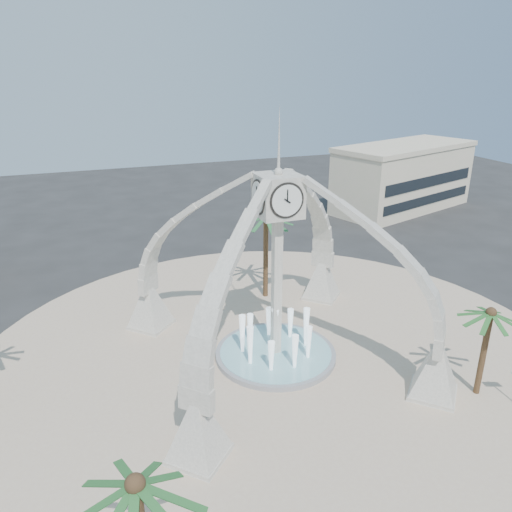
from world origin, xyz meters
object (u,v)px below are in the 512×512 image
object	(u,v)px
clock_tower	(277,267)
palm_east	(491,314)
fountain	(276,353)
palm_south	(135,487)
palm_north	(266,218)

from	to	relation	value
clock_tower	palm_east	bearing A→B (deg)	-39.12
fountain	palm_east	size ratio (longest dim) A/B	1.32
fountain	palm_south	size ratio (longest dim) A/B	1.13
clock_tower	palm_south	world-z (taller)	clock_tower
clock_tower	palm_east	xyz separation A→B (m)	(9.64, -7.84, -1.20)
clock_tower	palm_north	bearing A→B (deg)	72.55
fountain	palm_north	bearing A→B (deg)	72.55
fountain	palm_north	size ratio (longest dim) A/B	1.02
clock_tower	palm_south	distance (m)	17.69
clock_tower	palm_east	size ratio (longest dim) A/B	2.95
palm_east	palm_north	xyz separation A→B (m)	(-6.84, 16.74, 1.60)
palm_north	fountain	bearing A→B (deg)	-107.45
fountain	palm_south	bearing A→B (deg)	-127.02
fountain	palm_south	distance (m)	18.64
clock_tower	palm_north	size ratio (longest dim) A/B	2.29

